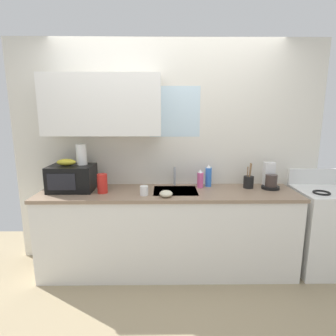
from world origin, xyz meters
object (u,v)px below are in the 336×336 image
at_px(dish_soap_bottle_pink, 200,179).
at_px(banana_bunch, 66,162).
at_px(dish_soap_bottle_blue, 208,176).
at_px(utensil_crock, 249,182).
at_px(stove_range, 322,229).
at_px(small_bowl, 166,194).
at_px(coffee_maker, 270,179).
at_px(cereal_canister, 102,183).
at_px(mug_white, 144,191).
at_px(microwave, 72,178).
at_px(paper_towel_roll, 82,154).

bearing_deg(dish_soap_bottle_pink, banana_bunch, -176.20).
height_order(dish_soap_bottle_blue, utensil_crock, utensil_crock).
bearing_deg(dish_soap_bottle_blue, utensil_crock, -9.89).
relative_size(stove_range, small_bowl, 8.31).
relative_size(coffee_maker, cereal_canister, 1.41).
bearing_deg(stove_range, coffee_maker, 169.75).
bearing_deg(cereal_canister, mug_white, -11.67).
height_order(microwave, paper_towel_roll, paper_towel_roll).
height_order(coffee_maker, dish_soap_bottle_pink, coffee_maker).
xyz_separation_m(banana_bunch, cereal_canister, (0.39, -0.10, -0.21)).
height_order(cereal_canister, utensil_crock, utensil_crock).
relative_size(paper_towel_roll, coffee_maker, 0.79).
distance_m(stove_range, coffee_maker, 0.80).
distance_m(dish_soap_bottle_blue, small_bowl, 0.63).
bearing_deg(stove_range, small_bowl, -173.25).
distance_m(banana_bunch, paper_towel_roll, 0.18).
xyz_separation_m(dish_soap_bottle_pink, small_bowl, (-0.38, -0.34, -0.06)).
xyz_separation_m(microwave, mug_white, (0.78, -0.19, -0.09)).
bearing_deg(coffee_maker, utensil_crock, 177.15).
bearing_deg(dish_soap_bottle_blue, cereal_canister, -167.81).
height_order(stove_range, small_bowl, stove_range).
relative_size(banana_bunch, paper_towel_roll, 0.91).
height_order(banana_bunch, dish_soap_bottle_pink, banana_bunch).
xyz_separation_m(banana_bunch, mug_white, (0.83, -0.19, -0.26)).
xyz_separation_m(microwave, banana_bunch, (-0.05, 0.00, 0.17)).
relative_size(coffee_maker, mug_white, 2.95).
height_order(microwave, cereal_canister, microwave).
distance_m(stove_range, banana_bunch, 2.86).
xyz_separation_m(banana_bunch, coffee_maker, (2.19, 0.06, -0.20)).
height_order(cereal_canister, small_bowl, cereal_canister).
xyz_separation_m(banana_bunch, small_bowl, (1.05, -0.25, -0.27)).
height_order(stove_range, cereal_canister, cereal_canister).
bearing_deg(utensil_crock, mug_white, -167.05).
bearing_deg(utensil_crock, banana_bunch, -177.96).
height_order(stove_range, banana_bunch, banana_bunch).
height_order(banana_bunch, dish_soap_bottle_blue, banana_bunch).
bearing_deg(banana_bunch, utensil_crock, 2.04).
bearing_deg(coffee_maker, dish_soap_bottle_pink, 177.27).
bearing_deg(dish_soap_bottle_pink, stove_range, -6.01).
relative_size(coffee_maker, utensil_crock, 0.99).
bearing_deg(utensil_crock, microwave, -177.86).
bearing_deg(mug_white, coffee_maker, 10.35).
relative_size(coffee_maker, dish_soap_bottle_pink, 1.38).
bearing_deg(mug_white, cereal_canister, 168.33).
height_order(banana_bunch, coffee_maker, banana_bunch).
relative_size(stove_range, dish_soap_bottle_pink, 5.31).
bearing_deg(paper_towel_roll, microwave, -152.83).
bearing_deg(mug_white, small_bowl, -15.26).
bearing_deg(stove_range, dish_soap_bottle_blue, 171.23).
distance_m(banana_bunch, cereal_canister, 0.45).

